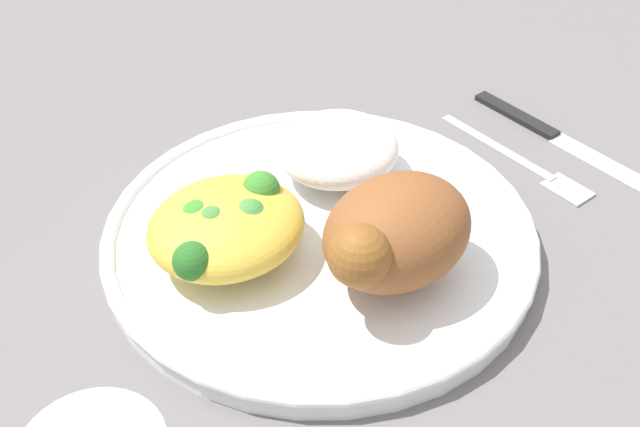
% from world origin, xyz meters
% --- Properties ---
extents(ground_plane, '(2.00, 2.00, 0.00)m').
position_xyz_m(ground_plane, '(0.00, 0.00, 0.00)').
color(ground_plane, slate).
extents(plate, '(0.29, 0.29, 0.02)m').
position_xyz_m(plate, '(0.00, 0.00, 0.01)').
color(plate, white).
rests_on(plate, ground_plane).
extents(roasted_chicken, '(0.11, 0.08, 0.06)m').
position_xyz_m(roasted_chicken, '(-0.00, 0.06, 0.05)').
color(roasted_chicken, brown).
rests_on(roasted_chicken, plate).
extents(rice_pile, '(0.09, 0.08, 0.04)m').
position_xyz_m(rice_pile, '(-0.05, -0.04, 0.04)').
color(rice_pile, white).
rests_on(rice_pile, plate).
extents(mac_cheese_with_broccoli, '(0.10, 0.09, 0.04)m').
position_xyz_m(mac_cheese_with_broccoli, '(0.06, -0.02, 0.04)').
color(mac_cheese_with_broccoli, gold).
rests_on(mac_cheese_with_broccoli, plate).
extents(fork, '(0.02, 0.14, 0.01)m').
position_xyz_m(fork, '(-0.18, 0.02, 0.00)').
color(fork, '#B2B2B7').
rests_on(fork, ground_plane).
extents(knife, '(0.02, 0.19, 0.01)m').
position_xyz_m(knife, '(-0.23, 0.02, 0.00)').
color(knife, black).
rests_on(knife, ground_plane).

